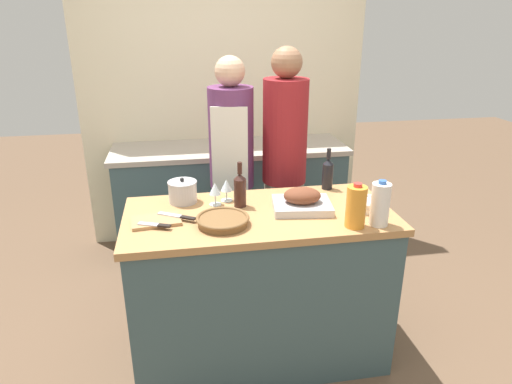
{
  "coord_description": "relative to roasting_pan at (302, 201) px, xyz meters",
  "views": [
    {
      "loc": [
        -0.41,
        -2.25,
        1.95
      ],
      "look_at": [
        0.0,
        0.11,
        1.02
      ],
      "focal_mm": 32.0,
      "sensor_mm": 36.0,
      "label": 1
    }
  ],
  "objects": [
    {
      "name": "wine_bottle_dark",
      "position": [
        0.24,
        0.29,
        0.05
      ],
      "size": [
        0.07,
        0.07,
        0.26
      ],
      "color": "black",
      "rests_on": "kitchen_island"
    },
    {
      "name": "condiment_bottle_short",
      "position": [
        -0.14,
        1.27,
        0.02
      ],
      "size": [
        0.06,
        0.06,
        0.16
      ],
      "color": "#B28E2D",
      "rests_on": "back_counter"
    },
    {
      "name": "person_cook_guest",
      "position": [
        0.07,
        0.71,
        0.01
      ],
      "size": [
        0.31,
        0.31,
        1.77
      ],
      "rotation": [
        0.0,
        0.0,
        0.09
      ],
      "color": "beige",
      "rests_on": "ground_plane"
    },
    {
      "name": "knife_paring",
      "position": [
        -0.79,
        -0.11,
        -0.03
      ],
      "size": [
        0.17,
        0.09,
        0.01
      ],
      "color": "#B7B7BC",
      "rests_on": "cutting_board"
    },
    {
      "name": "person_cook_aproned",
      "position": [
        -0.3,
        0.75,
        -0.03
      ],
      "size": [
        0.31,
        0.33,
        1.71
      ],
      "rotation": [
        0.0,
        0.0,
        -0.2
      ],
      "color": "beige",
      "rests_on": "ground_plane"
    },
    {
      "name": "ground_plane",
      "position": [
        -0.24,
        0.0,
        -0.99
      ],
      "size": [
        12.0,
        12.0,
        0.0
      ],
      "primitive_type": "plane",
      "color": "brown"
    },
    {
      "name": "wicker_basket",
      "position": [
        -0.45,
        -0.12,
        -0.02
      ],
      "size": [
        0.28,
        0.28,
        0.05
      ],
      "color": "brown",
      "rests_on": "kitchen_island"
    },
    {
      "name": "cutting_board",
      "position": [
        -0.79,
        -0.03,
        -0.04
      ],
      "size": [
        0.27,
        0.19,
        0.02
      ],
      "color": "#AD7F51",
      "rests_on": "kitchen_island"
    },
    {
      "name": "milk_jug",
      "position": [
        0.34,
        -0.26,
        0.07
      ],
      "size": [
        0.1,
        0.1,
        0.24
      ],
      "color": "white",
      "rests_on": "kitchen_island"
    },
    {
      "name": "wine_glass_left",
      "position": [
        -0.4,
        0.2,
        0.04
      ],
      "size": [
        0.07,
        0.07,
        0.13
      ],
      "color": "silver",
      "rests_on": "kitchen_island"
    },
    {
      "name": "wine_bottle_green",
      "position": [
        -0.33,
        0.11,
        0.05
      ],
      "size": [
        0.07,
        0.07,
        0.26
      ],
      "color": "#381E19",
      "rests_on": "kitchen_island"
    },
    {
      "name": "stock_pot",
      "position": [
        -0.65,
        0.23,
        0.01
      ],
      "size": [
        0.17,
        0.17,
        0.15
      ],
      "color": "#B7B7BC",
      "rests_on": "kitchen_island"
    },
    {
      "name": "mixing_bowl",
      "position": [
        0.36,
        -0.07,
        -0.01
      ],
      "size": [
        0.17,
        0.17,
        0.07
      ],
      "color": "beige",
      "rests_on": "kitchen_island"
    },
    {
      "name": "back_counter",
      "position": [
        -0.24,
        1.37,
        -0.52
      ],
      "size": [
        1.92,
        0.6,
        0.93
      ],
      "color": "#3D565B",
      "rests_on": "ground_plane"
    },
    {
      "name": "wine_glass_right",
      "position": [
        -0.47,
        0.15,
        0.04
      ],
      "size": [
        0.07,
        0.07,
        0.13
      ],
      "color": "silver",
      "rests_on": "kitchen_island"
    },
    {
      "name": "condiment_bottle_tall",
      "position": [
        -0.27,
        1.26,
        0.02
      ],
      "size": [
        0.06,
        0.06,
        0.16
      ],
      "color": "#B28E2D",
      "rests_on": "back_counter"
    },
    {
      "name": "kitchen_island",
      "position": [
        -0.24,
        0.0,
        -0.52
      ],
      "size": [
        1.47,
        0.7,
        0.94
      ],
      "color": "#3D565B",
      "rests_on": "ground_plane"
    },
    {
      "name": "juice_jug",
      "position": [
        0.21,
        -0.26,
        0.06
      ],
      "size": [
        0.1,
        0.1,
        0.23
      ],
      "color": "orange",
      "rests_on": "kitchen_island"
    },
    {
      "name": "knife_chef",
      "position": [
        -0.68,
        -0.02,
        -0.03
      ],
      "size": [
        0.2,
        0.14,
        0.01
      ],
      "color": "#B7B7BC",
      "rests_on": "cutting_board"
    },
    {
      "name": "roasting_pan",
      "position": [
        0.0,
        0.0,
        0.0
      ],
      "size": [
        0.35,
        0.29,
        0.13
      ],
      "color": "#BCBCC1",
      "rests_on": "kitchen_island"
    },
    {
      "name": "back_wall",
      "position": [
        -0.24,
        1.72,
        0.29
      ],
      "size": [
        2.42,
        0.1,
        2.55
      ],
      "color": "beige",
      "rests_on": "ground_plane"
    }
  ]
}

